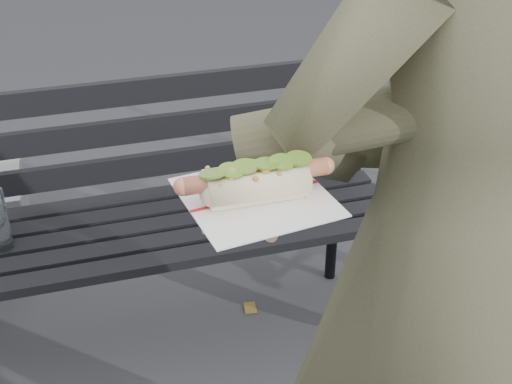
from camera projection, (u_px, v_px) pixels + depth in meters
park_bench at (146, 200)px, 2.22m from camera, size 1.50×0.44×0.88m
person at (446, 251)px, 1.26m from camera, size 0.74×0.53×1.91m
held_hotdog at (365, 133)px, 1.05m from camera, size 0.62×0.31×0.20m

